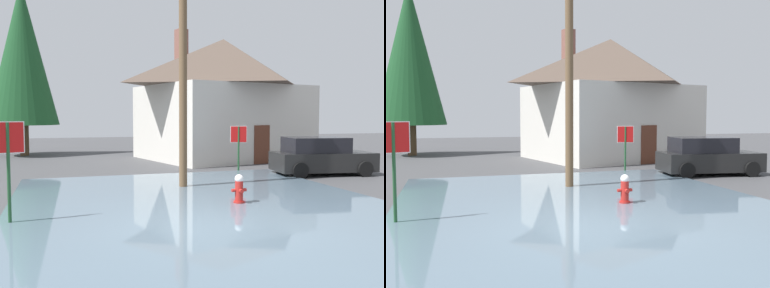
# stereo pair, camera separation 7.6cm
# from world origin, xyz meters

# --- Properties ---
(ground_plane) EXTENTS (80.00, 80.00, 0.10)m
(ground_plane) POSITION_xyz_m (0.00, 0.00, -0.05)
(ground_plane) COLOR #424244
(flood_puddle) EXTENTS (10.51, 12.78, 0.06)m
(flood_puddle) POSITION_xyz_m (0.60, 2.25, 0.03)
(flood_puddle) COLOR slate
(flood_puddle) RESTS_ON ground
(lane_stop_bar) EXTENTS (3.23, 0.54, 0.01)m
(lane_stop_bar) POSITION_xyz_m (0.99, -1.93, 0.00)
(lane_stop_bar) COLOR silver
(lane_stop_bar) RESTS_ON ground
(stop_sign_near) EXTENTS (0.72, 0.21, 2.40)m
(stop_sign_near) POSITION_xyz_m (-4.35, 1.56, 1.72)
(stop_sign_near) COLOR #1E4C28
(stop_sign_near) RESTS_ON ground
(fire_hydrant) EXTENTS (0.44, 0.37, 0.87)m
(fire_hydrant) POSITION_xyz_m (1.62, 2.07, 0.43)
(fire_hydrant) COLOR #AD231E
(fire_hydrant) RESTS_ON ground
(utility_pole) EXTENTS (1.60, 0.28, 9.51)m
(utility_pole) POSITION_xyz_m (0.88, 5.25, 4.94)
(utility_pole) COLOR brown
(utility_pole) RESTS_ON ground
(stop_sign_far) EXTENTS (0.73, 0.20, 2.05)m
(stop_sign_far) POSITION_xyz_m (4.43, 8.70, 1.45)
(stop_sign_far) COLOR #1E4C28
(stop_sign_far) RESTS_ON ground
(house) EXTENTS (10.58, 9.44, 7.43)m
(house) POSITION_xyz_m (5.91, 14.47, 3.58)
(house) COLOR beige
(house) RESTS_ON ground
(parked_car) EXTENTS (4.35, 2.51, 1.60)m
(parked_car) POSITION_xyz_m (7.38, 6.77, 0.76)
(parked_car) COLOR black
(parked_car) RESTS_ON ground
(pine_tree_tall_left) EXTENTS (4.26, 4.26, 10.65)m
(pine_tree_tall_left) POSITION_xyz_m (-5.34, 19.58, 6.26)
(pine_tree_tall_left) COLOR #4C3823
(pine_tree_tall_left) RESTS_ON ground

